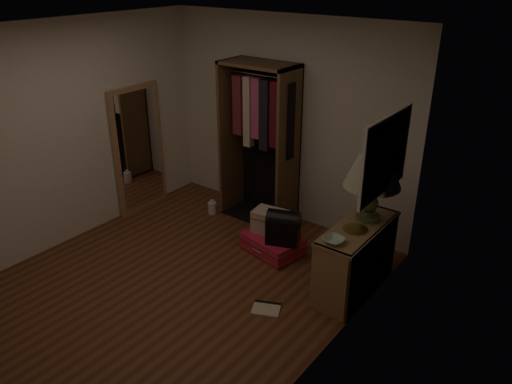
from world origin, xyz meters
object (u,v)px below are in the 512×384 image
pink_suitcase (273,244)px  black_bag (283,226)px  floor_mirror (139,149)px  train_case (270,221)px  open_wardrobe (263,129)px  white_jug (212,208)px  console_bookshelf (357,255)px  table_lamp (373,172)px

pink_suitcase → black_bag: size_ratio=1.79×
floor_mirror → train_case: size_ratio=3.94×
pink_suitcase → open_wardrobe: bearing=145.1°
black_bag → white_jug: size_ratio=2.12×
open_wardrobe → console_bookshelf: bearing=-22.6°
floor_mirror → white_jug: size_ratio=8.42×
console_bookshelf → train_case: bearing=173.5°
black_bag → table_lamp: 1.28m
console_bookshelf → table_lamp: size_ratio=1.57×
console_bookshelf → black_bag: (-0.93, 0.02, 0.02)m
open_wardrobe → table_lamp: open_wardrobe is taller
pink_suitcase → table_lamp: bearing=16.7°
open_wardrobe → table_lamp: bearing=-17.7°
floor_mirror → pink_suitcase: 2.26m
open_wardrobe → table_lamp: 1.85m
open_wardrobe → table_lamp: size_ratio=2.87×
table_lamp → white_jug: (-2.34, 0.20, -1.19)m
train_case → white_jug: train_case is taller
open_wardrobe → floor_mirror: size_ratio=1.21×
floor_mirror → pink_suitcase: (2.13, 0.10, -0.75)m
pink_suitcase → table_lamp: size_ratio=1.07×
table_lamp → floor_mirror: bearing=-176.3°
floor_mirror → train_case: floor_mirror is taller
train_case → console_bookshelf: bearing=-14.6°
open_wardrobe → pink_suitcase: open_wardrobe is taller
black_bag → table_lamp: (0.94, 0.15, 0.86)m
black_bag → train_case: bearing=135.2°
train_case → white_jug: size_ratio=2.14×
floor_mirror → black_bag: bearing=1.6°
console_bookshelf → open_wardrobe: 2.07m
train_case → table_lamp: (1.21, 0.03, 0.93)m
train_case → pink_suitcase: bearing=-47.0°
console_bookshelf → table_lamp: table_lamp is taller
pink_suitcase → white_jug: size_ratio=3.79×
train_case → open_wardrobe: bearing=124.8°
train_case → white_jug: (-1.13, 0.23, -0.26)m
floor_mirror → open_wardrobe: bearing=27.5°
black_bag → console_bookshelf: bearing=-22.5°
white_jug → console_bookshelf: bearing=-9.0°
pink_suitcase → train_case: (-0.10, 0.08, 0.24)m
white_jug → table_lamp: bearing=-4.9°
floor_mirror → black_bag: floor_mirror is taller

